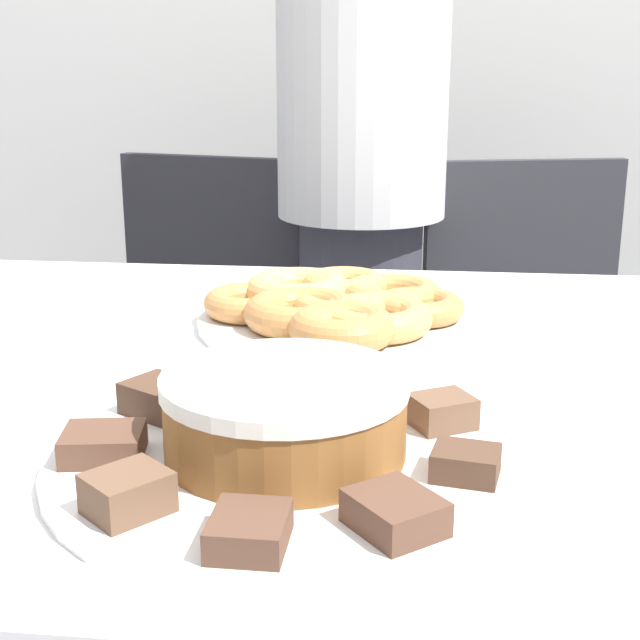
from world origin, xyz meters
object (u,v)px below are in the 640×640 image
(office_chair_left, at_px, (184,399))
(plate_donuts, at_px, (343,322))
(person_standing, at_px, (361,184))
(plate_cake, at_px, (285,459))
(office_chair_right, at_px, (540,414))
(frosted_cake, at_px, (285,414))

(office_chair_left, bearing_deg, plate_donuts, -46.30)
(person_standing, height_order, plate_cake, person_standing)
(person_standing, bearing_deg, plate_donuts, -87.86)
(plate_cake, relative_size, plate_donuts, 1.08)
(office_chair_right, relative_size, plate_cake, 2.52)
(plate_cake, relative_size, frosted_cake, 1.95)
(office_chair_right, bearing_deg, plate_donuts, -130.60)
(person_standing, xyz_separation_m, frosted_cake, (0.02, -1.05, -0.03))
(office_chair_right, bearing_deg, person_standing, 162.15)
(office_chair_left, distance_m, plate_cake, 1.15)
(office_chair_left, height_order, plate_cake, office_chair_left)
(frosted_cake, bearing_deg, plate_cake, 180.00)
(person_standing, xyz_separation_m, office_chair_left, (-0.35, -0.02, -0.43))
(office_chair_right, relative_size, frosted_cake, 4.91)
(person_standing, distance_m, frosted_cake, 1.05)
(plate_cake, height_order, plate_donuts, same)
(person_standing, distance_m, office_chair_left, 0.56)
(plate_donuts, xyz_separation_m, frosted_cake, (-0.01, -0.37, 0.04))
(office_chair_left, xyz_separation_m, frosted_cake, (0.37, -1.03, 0.40))
(office_chair_right, height_order, frosted_cake, office_chair_right)
(plate_donuts, bearing_deg, frosted_cake, -91.54)
(office_chair_left, xyz_separation_m, plate_cake, (0.37, -1.03, 0.36))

